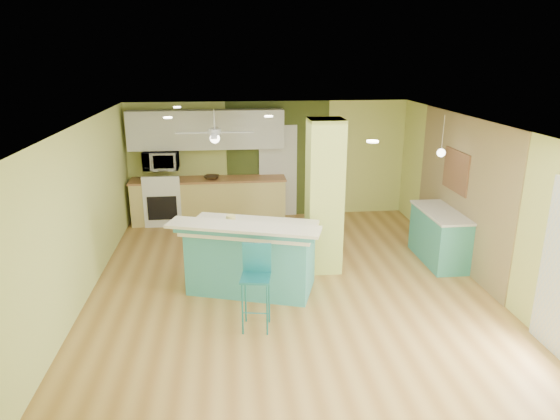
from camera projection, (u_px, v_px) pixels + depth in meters
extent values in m
cube|color=olive|center=(288.00, 283.00, 7.86)|extent=(6.00, 7.00, 0.01)
cube|color=white|center=(288.00, 123.00, 7.10)|extent=(6.00, 7.00, 0.01)
cube|color=#CDD673|center=(269.00, 160.00, 10.80)|extent=(6.00, 0.01, 2.50)
cube|color=#CDD673|center=(338.00, 331.00, 4.16)|extent=(6.00, 0.01, 2.50)
cube|color=#CDD673|center=(81.00, 214.00, 7.18)|extent=(0.01, 7.00, 2.50)
cube|color=#CDD673|center=(479.00, 201.00, 7.78)|extent=(0.01, 7.00, 2.50)
cube|color=olive|center=(461.00, 191.00, 8.35)|extent=(0.02, 3.40, 2.50)
cube|color=#3F4B1E|center=(278.00, 160.00, 10.81)|extent=(2.20, 0.02, 2.50)
cube|color=silver|center=(278.00, 171.00, 10.86)|extent=(0.82, 0.05, 2.00)
cube|color=#B2C35A|center=(324.00, 197.00, 8.02)|extent=(0.55, 0.55, 2.50)
cube|color=#D9C471|center=(209.00, 201.00, 10.63)|extent=(3.20, 0.60, 0.90)
cube|color=#9A5F35|center=(208.00, 179.00, 10.49)|extent=(3.25, 0.63, 0.04)
cube|color=white|center=(164.00, 202.00, 10.53)|extent=(0.76, 0.64, 0.90)
cube|color=black|center=(162.00, 208.00, 10.23)|extent=(0.59, 0.02, 0.50)
cube|color=white|center=(160.00, 181.00, 10.08)|extent=(0.76, 0.06, 0.18)
cube|color=silver|center=(206.00, 130.00, 10.29)|extent=(3.20, 0.34, 0.80)
imported|color=white|center=(161.00, 160.00, 10.26)|extent=(0.70, 0.48, 0.39)
cylinder|color=silver|center=(214.00, 121.00, 8.95)|extent=(0.03, 0.03, 0.40)
cylinder|color=silver|center=(215.00, 132.00, 9.01)|extent=(0.24, 0.24, 0.10)
sphere|color=white|center=(215.00, 138.00, 9.05)|extent=(0.18, 0.18, 0.18)
cylinder|color=silver|center=(443.00, 134.00, 8.17)|extent=(0.01, 0.01, 0.62)
sphere|color=white|center=(441.00, 153.00, 8.27)|extent=(0.14, 0.14, 0.14)
cube|color=brown|center=(456.00, 171.00, 8.45)|extent=(0.03, 0.90, 0.70)
cube|color=teal|center=(252.00, 259.00, 7.55)|extent=(2.00, 1.41, 0.96)
cube|color=white|center=(251.00, 228.00, 7.40)|extent=(2.13, 1.55, 0.05)
cube|color=teal|center=(243.00, 231.00, 6.98)|extent=(1.99, 0.77, 0.14)
cube|color=white|center=(243.00, 227.00, 6.96)|extent=(2.21, 1.09, 0.04)
cylinder|color=teal|center=(242.00, 309.00, 6.33)|extent=(0.02, 0.02, 0.71)
cylinder|color=teal|center=(267.00, 310.00, 6.31)|extent=(0.02, 0.02, 0.71)
cylinder|color=teal|center=(246.00, 298.00, 6.63)|extent=(0.02, 0.02, 0.71)
cylinder|color=teal|center=(269.00, 298.00, 6.61)|extent=(0.02, 0.02, 0.71)
cube|color=teal|center=(256.00, 278.00, 6.36)|extent=(0.43, 0.43, 0.03)
cube|color=teal|center=(257.00, 257.00, 6.45)|extent=(0.37, 0.09, 0.39)
cube|color=teal|center=(439.00, 237.00, 8.58)|extent=(0.56, 1.35, 0.87)
cube|color=silver|center=(442.00, 212.00, 8.44)|extent=(0.60, 1.41, 0.04)
imported|color=#332415|center=(212.00, 178.00, 10.40)|extent=(0.37, 0.37, 0.08)
cylinder|color=yellow|center=(231.00, 220.00, 7.42)|extent=(0.14, 0.14, 0.16)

